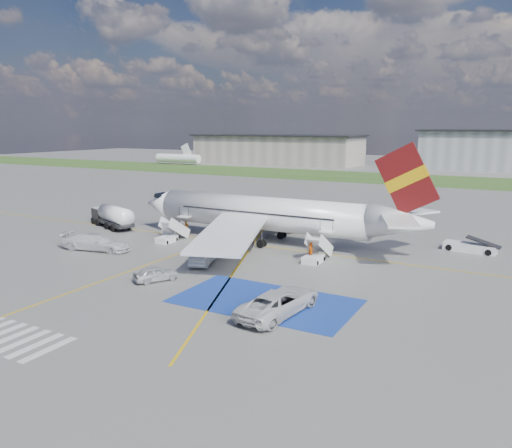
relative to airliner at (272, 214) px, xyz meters
The scene contains 22 objects.
ground 14.48m from the airliner, 96.14° to the right, with size 400.00×400.00×0.00m, color #60605E.
grass_strip 81.08m from the airliner, 91.06° to the left, with size 400.00×30.00×0.01m, color #2D4C1E.
taxiway_line_main 4.21m from the airliner, 126.97° to the right, with size 120.00×0.20×0.01m, color gold.
taxiway_line_cross 25.10m from the airliner, 105.17° to the right, with size 0.20×60.00×0.01m, color gold.
taxiway_line_diag 4.21m from the airliner, 126.97° to the right, with size 0.20×60.00×0.01m, color gold.
staging_box 20.19m from the airliner, 64.74° to the right, with size 14.00×8.00×0.01m, color navy.
crosswalk 32.35m from the airliner, 95.90° to the right, with size 9.00×4.00×0.01m.
terminal_west 129.04m from the airliner, 115.97° to the left, with size 60.00×22.00×10.00m, color gray.
terminal_centre 122.43m from the airliner, 81.31° to the left, with size 48.00×18.00×12.00m, color gray.
airliner is the anchor object (origin of this frame).
airstairs_fwd 12.52m from the airliner, 154.30° to the right, with size 1.90×5.20×3.60m.
airstairs_aft 9.59m from the airliner, 35.25° to the right, with size 1.90×5.20×3.60m.
fuel_tanker 23.08m from the airliner, behind, with size 9.13×5.53×3.04m.
gpu_cart 12.96m from the airliner, 165.41° to the right, with size 2.18×1.51×1.73m.
belt_loader 22.05m from the airliner, 17.68° to the left, with size 5.88×2.64×1.72m.
car_silver_a 18.40m from the airliner, 97.43° to the right, with size 1.57×3.90×1.33m, color #AAADB1.
car_silver_b 11.92m from the airliner, 99.00° to the right, with size 1.69×4.84×1.59m, color #B4B8BC.
van_white_a 22.59m from the airliner, 61.86° to the right, with size 2.89×6.26×2.35m, color silver.
van_white_b 19.94m from the airliner, 141.16° to the right, with size 2.49×6.13×2.40m, color silver.
crew_fwd 7.69m from the airliner, 147.93° to the right, with size 0.69×0.45×1.88m, color orange.
crew_nose 12.54m from the airliner, behind, with size 0.78×0.61×1.60m, color orange.
crew_aft 9.30m from the airliner, 37.54° to the right, with size 1.15×0.48×1.96m, color orange.
Camera 1 is at (27.10, -36.80, 13.36)m, focal length 35.00 mm.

